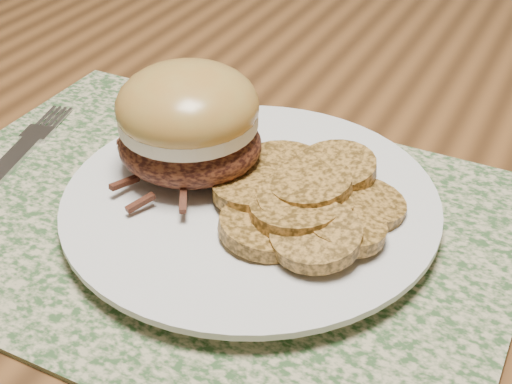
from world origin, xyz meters
TOP-DOWN VIEW (x-y plane):
  - dining_table at (0.00, 0.00)m, footprint 1.50×0.90m
  - placemat at (0.21, -0.13)m, footprint 0.45×0.33m
  - dinner_plate at (0.24, -0.11)m, footprint 0.26×0.26m
  - pork_sandwich at (0.18, -0.10)m, footprint 0.12×0.11m
  - roasted_potatoes at (0.28, -0.11)m, footprint 0.16×0.16m
  - fork at (0.03, -0.14)m, footprint 0.06×0.20m

SIDE VIEW (x-z plane):
  - dining_table at x=0.00m, z-range 0.30..1.05m
  - placemat at x=0.21m, z-range 0.75..0.75m
  - fork at x=0.03m, z-range 0.75..0.76m
  - dinner_plate at x=0.24m, z-range 0.75..0.77m
  - roasted_potatoes at x=0.28m, z-range 0.76..0.80m
  - pork_sandwich at x=0.18m, z-range 0.77..0.85m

